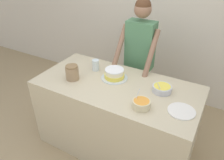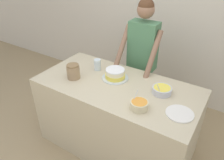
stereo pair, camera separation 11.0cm
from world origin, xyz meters
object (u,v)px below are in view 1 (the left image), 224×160
at_px(frosting_bowl_orange, 141,104).
at_px(stoneware_jar, 72,73).
at_px(cake, 114,74).
at_px(frosting_bowl_yellow, 162,88).
at_px(ceramic_plate, 182,111).
at_px(drinking_glass, 96,65).
at_px(person_baker, 140,51).

xyz_separation_m(frosting_bowl_orange, stoneware_jar, (-0.88, 0.10, 0.04)).
relative_size(cake, frosting_bowl_orange, 1.77).
bearing_deg(cake, frosting_bowl_yellow, 0.23).
height_order(cake, stoneware_jar, stoneware_jar).
relative_size(cake, stoneware_jar, 1.79).
bearing_deg(frosting_bowl_orange, ceramic_plate, 19.61).
distance_m(cake, drinking_glass, 0.29).
bearing_deg(ceramic_plate, stoneware_jar, -178.93).
bearing_deg(cake, drinking_glass, 168.83).
bearing_deg(frosting_bowl_yellow, frosting_bowl_orange, -103.25).
bearing_deg(drinking_glass, frosting_bowl_orange, -27.95).
relative_size(cake, frosting_bowl_yellow, 1.50).
distance_m(drinking_glass, stoneware_jar, 0.33).
distance_m(person_baker, cake, 0.54).
distance_m(frosting_bowl_orange, ceramic_plate, 0.37).
bearing_deg(person_baker, frosting_bowl_yellow, -47.46).
xyz_separation_m(ceramic_plate, stoneware_jar, (-1.22, -0.02, 0.08)).
bearing_deg(person_baker, cake, -98.14).
height_order(cake, drinking_glass, drinking_glass).
distance_m(frosting_bowl_yellow, drinking_glass, 0.85).
height_order(person_baker, cake, person_baker).
distance_m(frosting_bowl_orange, frosting_bowl_yellow, 0.36).
bearing_deg(drinking_glass, ceramic_plate, -14.29).
distance_m(ceramic_plate, stoneware_jar, 1.22).
xyz_separation_m(cake, frosting_bowl_orange, (0.48, -0.35, -0.01)).
height_order(person_baker, frosting_bowl_yellow, person_baker).
xyz_separation_m(person_baker, cake, (-0.08, -0.53, -0.10)).
height_order(frosting_bowl_orange, frosting_bowl_yellow, frosting_bowl_orange).
relative_size(ceramic_plate, stoneware_jar, 1.50).
relative_size(person_baker, ceramic_plate, 6.77).
bearing_deg(person_baker, frosting_bowl_orange, -65.47).
relative_size(frosting_bowl_orange, frosting_bowl_yellow, 0.85).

